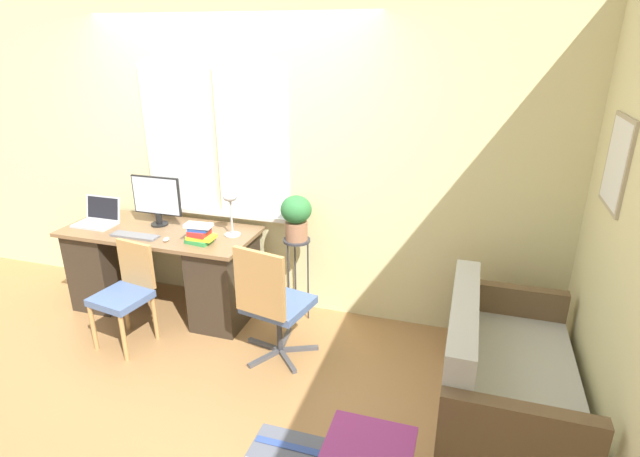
{
  "coord_description": "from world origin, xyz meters",
  "views": [
    {
      "loc": [
        1.96,
        -3.05,
        2.32
      ],
      "look_at": [
        0.95,
        0.17,
        1.01
      ],
      "focal_mm": 28.0,
      "sensor_mm": 36.0,
      "label": 1
    }
  ],
  "objects_px": {
    "desk_chair_wooden": "(126,291)",
    "couch_loveseat": "(501,383)",
    "office_chair_swivel": "(273,302)",
    "book_stack": "(200,234)",
    "plant_stand": "(297,252)",
    "laptop": "(98,218)",
    "folding_stool": "(369,450)",
    "keyboard": "(135,236)",
    "monitor": "(157,199)",
    "desk_lamp": "(231,204)",
    "potted_plant": "(296,215)",
    "mouse": "(166,239)"
  },
  "relations": [
    {
      "from": "monitor",
      "to": "desk_lamp",
      "type": "height_order",
      "value": "monitor"
    },
    {
      "from": "potted_plant",
      "to": "couch_loveseat",
      "type": "bearing_deg",
      "value": -26.6
    },
    {
      "from": "book_stack",
      "to": "office_chair_swivel",
      "type": "distance_m",
      "value": 0.85
    },
    {
      "from": "desk_chair_wooden",
      "to": "couch_loveseat",
      "type": "height_order",
      "value": "couch_loveseat"
    },
    {
      "from": "keyboard",
      "to": "potted_plant",
      "type": "height_order",
      "value": "potted_plant"
    },
    {
      "from": "office_chair_swivel",
      "to": "couch_loveseat",
      "type": "xyz_separation_m",
      "value": [
        1.62,
        -0.21,
        -0.19
      ]
    },
    {
      "from": "book_stack",
      "to": "desk_chair_wooden",
      "type": "bearing_deg",
      "value": -139.6
    },
    {
      "from": "laptop",
      "to": "folding_stool",
      "type": "relative_size",
      "value": 0.8
    },
    {
      "from": "laptop",
      "to": "keyboard",
      "type": "xyz_separation_m",
      "value": [
        0.5,
        -0.17,
        -0.04
      ]
    },
    {
      "from": "laptop",
      "to": "plant_stand",
      "type": "height_order",
      "value": "laptop"
    },
    {
      "from": "monitor",
      "to": "couch_loveseat",
      "type": "distance_m",
      "value": 3.07
    },
    {
      "from": "plant_stand",
      "to": "potted_plant",
      "type": "xyz_separation_m",
      "value": [
        0.0,
        0.0,
        0.33
      ]
    },
    {
      "from": "desk_chair_wooden",
      "to": "folding_stool",
      "type": "bearing_deg",
      "value": -14.79
    },
    {
      "from": "potted_plant",
      "to": "folding_stool",
      "type": "height_order",
      "value": "potted_plant"
    },
    {
      "from": "keyboard",
      "to": "mouse",
      "type": "distance_m",
      "value": 0.31
    },
    {
      "from": "plant_stand",
      "to": "office_chair_swivel",
      "type": "bearing_deg",
      "value": -87.34
    },
    {
      "from": "plant_stand",
      "to": "folding_stool",
      "type": "xyz_separation_m",
      "value": [
        0.99,
        -1.7,
        -0.23
      ]
    },
    {
      "from": "office_chair_swivel",
      "to": "folding_stool",
      "type": "distance_m",
      "value": 1.45
    },
    {
      "from": "office_chair_swivel",
      "to": "plant_stand",
      "type": "distance_m",
      "value": 0.63
    },
    {
      "from": "mouse",
      "to": "desk_chair_wooden",
      "type": "xyz_separation_m",
      "value": [
        -0.19,
        -0.34,
        -0.33
      ]
    },
    {
      "from": "monitor",
      "to": "folding_stool",
      "type": "distance_m",
      "value": 2.82
    },
    {
      "from": "keyboard",
      "to": "laptop",
      "type": "bearing_deg",
      "value": 161.68
    },
    {
      "from": "desk_chair_wooden",
      "to": "potted_plant",
      "type": "xyz_separation_m",
      "value": [
        1.16,
        0.74,
        0.51
      ]
    },
    {
      "from": "desk_lamp",
      "to": "couch_loveseat",
      "type": "height_order",
      "value": "desk_lamp"
    },
    {
      "from": "desk_lamp",
      "to": "potted_plant",
      "type": "relative_size",
      "value": 1.0
    },
    {
      "from": "keyboard",
      "to": "office_chair_swivel",
      "type": "height_order",
      "value": "office_chair_swivel"
    },
    {
      "from": "book_stack",
      "to": "couch_loveseat",
      "type": "height_order",
      "value": "book_stack"
    },
    {
      "from": "couch_loveseat",
      "to": "mouse",
      "type": "bearing_deg",
      "value": 80.96
    },
    {
      "from": "book_stack",
      "to": "folding_stool",
      "type": "relative_size",
      "value": 0.53
    },
    {
      "from": "desk_chair_wooden",
      "to": "plant_stand",
      "type": "xyz_separation_m",
      "value": [
        1.16,
        0.74,
        0.18
      ]
    },
    {
      "from": "desk_lamp",
      "to": "office_chair_swivel",
      "type": "relative_size",
      "value": 0.4
    },
    {
      "from": "keyboard",
      "to": "office_chair_swivel",
      "type": "distance_m",
      "value": 1.36
    },
    {
      "from": "laptop",
      "to": "desk_chair_wooden",
      "type": "bearing_deg",
      "value": -39.46
    },
    {
      "from": "plant_stand",
      "to": "book_stack",
      "type": "bearing_deg",
      "value": -153.47
    },
    {
      "from": "desk_chair_wooden",
      "to": "office_chair_swivel",
      "type": "relative_size",
      "value": 0.86
    },
    {
      "from": "monitor",
      "to": "plant_stand",
      "type": "distance_m",
      "value": 1.31
    },
    {
      "from": "monitor",
      "to": "potted_plant",
      "type": "xyz_separation_m",
      "value": [
        1.25,
        0.1,
        -0.05
      ]
    },
    {
      "from": "folding_stool",
      "to": "laptop",
      "type": "bearing_deg",
      "value": 152.1
    },
    {
      "from": "laptop",
      "to": "monitor",
      "type": "height_order",
      "value": "monitor"
    },
    {
      "from": "couch_loveseat",
      "to": "potted_plant",
      "type": "bearing_deg",
      "value": 63.4
    },
    {
      "from": "keyboard",
      "to": "plant_stand",
      "type": "height_order",
      "value": "keyboard"
    },
    {
      "from": "laptop",
      "to": "folding_stool",
      "type": "distance_m",
      "value": 3.16
    },
    {
      "from": "office_chair_swivel",
      "to": "potted_plant",
      "type": "height_order",
      "value": "potted_plant"
    },
    {
      "from": "book_stack",
      "to": "plant_stand",
      "type": "distance_m",
      "value": 0.81
    },
    {
      "from": "keyboard",
      "to": "desk_chair_wooden",
      "type": "relative_size",
      "value": 0.51
    },
    {
      "from": "monitor",
      "to": "folding_stool",
      "type": "bearing_deg",
      "value": -35.65
    },
    {
      "from": "laptop",
      "to": "potted_plant",
      "type": "relative_size",
      "value": 0.94
    },
    {
      "from": "desk_lamp",
      "to": "office_chair_swivel",
      "type": "bearing_deg",
      "value": -41.65
    },
    {
      "from": "desk_chair_wooden",
      "to": "couch_loveseat",
      "type": "xyz_separation_m",
      "value": [
        2.81,
        -0.08,
        -0.15
      ]
    },
    {
      "from": "monitor",
      "to": "folding_stool",
      "type": "height_order",
      "value": "monitor"
    }
  ]
}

